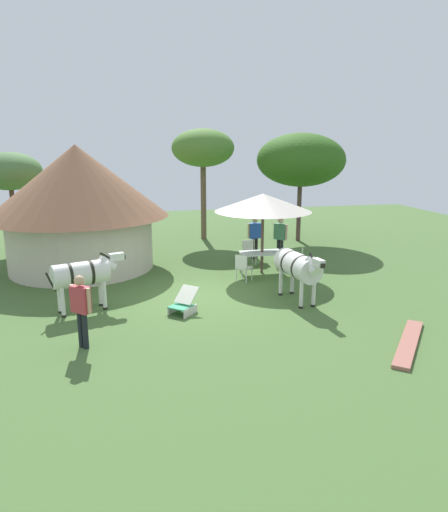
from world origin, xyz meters
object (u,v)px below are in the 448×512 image
(guest_behind_table, at_px, (280,235))
(striped_lounge_chair, at_px, (183,304))
(zebra_nearest_camera, at_px, (83,274))
(zebra_by_umbrella, at_px, (298,266))
(standing_watcher, at_px, (81,305))
(acacia_tree_far_lawn, at_px, (301,160))
(patio_chair_near_lawn, at_px, (299,260))
(guest_beside_umbrella, at_px, (255,234))
(acacia_tree_behind_hut, at_px, (9,172))
(patio_dining_table, at_px, (262,254))
(shade_umbrella, at_px, (263,203))
(patio_chair_west_end, at_px, (249,250))
(patio_chair_east_end, at_px, (243,266))
(acacia_tree_left_background, at_px, (203,149))
(thatched_hut, at_px, (79,201))

(guest_behind_table, distance_m, striped_lounge_chair, 6.54)
(zebra_nearest_camera, bearing_deg, zebra_by_umbrella, 65.72)
(standing_watcher, bearing_deg, acacia_tree_far_lawn, 92.35)
(zebra_by_umbrella, bearing_deg, standing_watcher, 10.48)
(patio_chair_near_lawn, xyz_separation_m, acacia_tree_far_lawn, (2.09, 5.45, 3.17))
(guest_beside_umbrella, bearing_deg, acacia_tree_behind_hut, 151.21)
(guest_behind_table, distance_m, zebra_by_umbrella, 4.68)
(patio_dining_table, relative_size, acacia_tree_far_lawn, 0.31)
(patio_dining_table, bearing_deg, zebra_nearest_camera, -155.58)
(shade_umbrella, xyz_separation_m, patio_chair_west_end, (-0.13, 1.28, -1.94))
(patio_chair_west_end, xyz_separation_m, acacia_tree_far_lawn, (3.41, 3.69, 3.17))
(patio_chair_near_lawn, height_order, zebra_by_umbrella, zebra_by_umbrella)
(patio_chair_east_end, distance_m, guest_behind_table, 3.15)
(acacia_tree_left_background, bearing_deg, guest_behind_table, -67.01)
(striped_lounge_chair, bearing_deg, thatched_hut, -19.52)
(guest_behind_table, relative_size, striped_lounge_chair, 1.82)
(shade_umbrella, distance_m, acacia_tree_left_background, 6.65)
(thatched_hut, xyz_separation_m, patio_chair_east_end, (5.25, -2.92, -1.91))
(striped_lounge_chair, relative_size, acacia_tree_left_background, 0.18)
(shade_umbrella, bearing_deg, patio_chair_east_end, -136.06)
(patio_chair_near_lawn, xyz_separation_m, acacia_tree_left_background, (-2.13, 6.84, 3.66))
(patio_chair_east_end, height_order, acacia_tree_left_background, acacia_tree_left_background)
(standing_watcher, relative_size, zebra_nearest_camera, 0.82)
(guest_beside_umbrella, relative_size, zebra_by_umbrella, 0.72)
(thatched_hut, bearing_deg, acacia_tree_behind_hut, 128.58)
(patio_dining_table, xyz_separation_m, patio_chair_east_end, (-0.93, -0.89, -0.14))
(patio_chair_west_end, distance_m, guest_behind_table, 1.39)
(shade_umbrella, xyz_separation_m, patio_chair_near_lawn, (1.19, -0.48, -1.94))
(acacia_tree_far_lawn, xyz_separation_m, acacia_tree_behind_hut, (-12.41, 0.76, -0.40))
(acacia_tree_behind_hut, bearing_deg, patio_chair_east_end, -38.92)
(patio_dining_table, relative_size, standing_watcher, 0.91)
(guest_beside_umbrella, relative_size, acacia_tree_far_lawn, 0.34)
(patio_chair_near_lawn, relative_size, guest_behind_table, 0.53)
(guest_beside_umbrella, bearing_deg, acacia_tree_left_background, 98.78)
(patio_chair_west_end, relative_size, striped_lounge_chair, 0.96)
(patio_chair_near_lawn, bearing_deg, acacia_tree_behind_hut, 81.06)
(zebra_by_umbrella, relative_size, acacia_tree_behind_hut, 0.56)
(guest_behind_table, xyz_separation_m, zebra_by_umbrella, (-1.05, -4.56, 0.01))
(patio_chair_west_end, xyz_separation_m, acacia_tree_behind_hut, (-9.00, 4.45, 2.77))
(thatched_hut, xyz_separation_m, patio_dining_table, (6.17, -2.02, -1.77))
(acacia_tree_behind_hut, bearing_deg, guest_beside_umbrella, -21.42)
(patio_chair_east_end, relative_size, acacia_tree_behind_hut, 0.22)
(patio_chair_west_end, relative_size, acacia_tree_behind_hut, 0.22)
(guest_behind_table, height_order, zebra_nearest_camera, guest_behind_table)
(patio_chair_near_lawn, height_order, striped_lounge_chair, patio_chair_near_lawn)
(thatched_hut, relative_size, acacia_tree_behind_hut, 1.54)
(patio_chair_near_lawn, bearing_deg, standing_watcher, 145.87)
(patio_chair_near_lawn, distance_m, acacia_tree_left_background, 8.04)
(patio_dining_table, xyz_separation_m, patio_chair_west_end, (-0.13, 1.28, -0.14))
(zebra_by_umbrella, bearing_deg, thatched_hut, -47.46)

